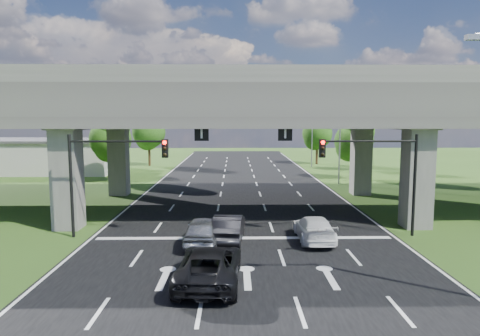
{
  "coord_description": "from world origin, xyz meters",
  "views": [
    {
      "loc": [
        -0.55,
        -20.57,
        6.9
      ],
      "look_at": [
        -0.17,
        7.41,
        3.66
      ],
      "focal_mm": 32.0,
      "sensor_mm": 36.0,
      "label": 1
    }
  ],
  "objects_px": {
    "car_dark": "(229,228)",
    "car_white": "(314,228)",
    "streetlight_beyond": "(309,126)",
    "car_silver": "(203,231)",
    "car_trailing": "(209,265)",
    "signal_left": "(108,166)",
    "streetlight_far": "(336,129)",
    "signal_right": "(379,166)"
  },
  "relations": [
    {
      "from": "signal_left",
      "to": "car_trailing",
      "type": "distance_m",
      "value": 10.09
    },
    {
      "from": "streetlight_beyond",
      "to": "car_white",
      "type": "xyz_separation_m",
      "value": [
        -6.13,
        -37.0,
        -5.13
      ]
    },
    {
      "from": "car_dark",
      "to": "car_trailing",
      "type": "distance_m",
      "value": 6.28
    },
    {
      "from": "streetlight_beyond",
      "to": "car_silver",
      "type": "relative_size",
      "value": 2.21
    },
    {
      "from": "car_dark",
      "to": "car_white",
      "type": "xyz_separation_m",
      "value": [
        4.85,
        0.0,
        -0.07
      ]
    },
    {
      "from": "streetlight_far",
      "to": "car_silver",
      "type": "relative_size",
      "value": 2.21
    },
    {
      "from": "car_trailing",
      "to": "car_dark",
      "type": "bearing_deg",
      "value": -93.82
    },
    {
      "from": "streetlight_far",
      "to": "car_trailing",
      "type": "xyz_separation_m",
      "value": [
        -11.7,
        -27.24,
        -5.06
      ]
    },
    {
      "from": "signal_left",
      "to": "streetlight_far",
      "type": "xyz_separation_m",
      "value": [
        17.92,
        20.06,
        1.66
      ]
    },
    {
      "from": "car_trailing",
      "to": "signal_left",
      "type": "bearing_deg",
      "value": -46.33
    },
    {
      "from": "streetlight_far",
      "to": "streetlight_beyond",
      "type": "bearing_deg",
      "value": 90.0
    },
    {
      "from": "car_dark",
      "to": "car_white",
      "type": "bearing_deg",
      "value": -175.25
    },
    {
      "from": "streetlight_beyond",
      "to": "car_silver",
      "type": "height_order",
      "value": "streetlight_beyond"
    },
    {
      "from": "streetlight_beyond",
      "to": "car_dark",
      "type": "relative_size",
      "value": 2.19
    },
    {
      "from": "car_dark",
      "to": "car_silver",
      "type": "bearing_deg",
      "value": 32.38
    },
    {
      "from": "signal_right",
      "to": "streetlight_beyond",
      "type": "bearing_deg",
      "value": 86.39
    },
    {
      "from": "signal_left",
      "to": "car_white",
      "type": "xyz_separation_m",
      "value": [
        11.79,
        -0.94,
        -3.47
      ]
    },
    {
      "from": "signal_right",
      "to": "streetlight_beyond",
      "type": "xyz_separation_m",
      "value": [
        2.27,
        36.06,
        1.66
      ]
    },
    {
      "from": "car_silver",
      "to": "car_trailing",
      "type": "distance_m",
      "value": 5.56
    },
    {
      "from": "signal_left",
      "to": "car_dark",
      "type": "xyz_separation_m",
      "value": [
        6.94,
        -0.94,
        -3.41
      ]
    },
    {
      "from": "streetlight_far",
      "to": "car_silver",
      "type": "height_order",
      "value": "streetlight_far"
    },
    {
      "from": "car_dark",
      "to": "car_trailing",
      "type": "bearing_deg",
      "value": 88.17
    },
    {
      "from": "signal_left",
      "to": "car_dark",
      "type": "height_order",
      "value": "signal_left"
    },
    {
      "from": "streetlight_far",
      "to": "car_trailing",
      "type": "height_order",
      "value": "streetlight_far"
    },
    {
      "from": "signal_right",
      "to": "car_trailing",
      "type": "bearing_deg",
      "value": -142.69
    },
    {
      "from": "streetlight_far",
      "to": "streetlight_beyond",
      "type": "distance_m",
      "value": 16.0
    },
    {
      "from": "signal_left",
      "to": "car_dark",
      "type": "bearing_deg",
      "value": -7.73
    },
    {
      "from": "car_silver",
      "to": "car_trailing",
      "type": "bearing_deg",
      "value": 99.68
    },
    {
      "from": "streetlight_far",
      "to": "car_trailing",
      "type": "distance_m",
      "value": 30.07
    },
    {
      "from": "streetlight_beyond",
      "to": "car_white",
      "type": "distance_m",
      "value": 37.85
    },
    {
      "from": "signal_right",
      "to": "streetlight_far",
      "type": "distance_m",
      "value": 20.25
    },
    {
      "from": "signal_left",
      "to": "streetlight_far",
      "type": "relative_size",
      "value": 0.6
    },
    {
      "from": "streetlight_far",
      "to": "car_dark",
      "type": "relative_size",
      "value": 2.19
    },
    {
      "from": "car_trailing",
      "to": "car_silver",
      "type": "bearing_deg",
      "value": -80.38
    },
    {
      "from": "streetlight_beyond",
      "to": "car_silver",
      "type": "xyz_separation_m",
      "value": [
        -12.36,
        -37.72,
        -5.05
      ]
    },
    {
      "from": "car_dark",
      "to": "streetlight_far",
      "type": "bearing_deg",
      "value": -112.85
    },
    {
      "from": "car_white",
      "to": "car_trailing",
      "type": "relative_size",
      "value": 0.87
    },
    {
      "from": "signal_left",
      "to": "car_silver",
      "type": "height_order",
      "value": "signal_left"
    },
    {
      "from": "streetlight_beyond",
      "to": "car_trailing",
      "type": "distance_m",
      "value": 45.08
    },
    {
      "from": "car_dark",
      "to": "car_white",
      "type": "height_order",
      "value": "car_dark"
    },
    {
      "from": "signal_right",
      "to": "car_trailing",
      "type": "height_order",
      "value": "signal_right"
    },
    {
      "from": "signal_right",
      "to": "car_silver",
      "type": "bearing_deg",
      "value": -170.62
    }
  ]
}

